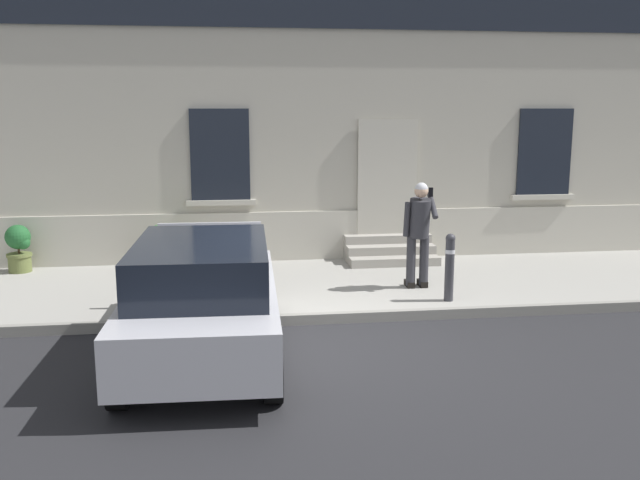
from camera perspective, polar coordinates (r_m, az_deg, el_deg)
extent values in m
plane|color=#232326|center=(9.22, 1.85, -8.58)|extent=(80.00, 80.00, 0.00)
cube|color=#99968E|center=(11.85, -0.39, -3.79)|extent=(24.00, 3.60, 0.15)
cube|color=gray|center=(10.08, 0.96, -6.42)|extent=(24.00, 0.12, 0.15)
cube|color=#B2AD9E|center=(13.97, -1.75, 13.63)|extent=(24.00, 1.40, 7.50)
cube|color=#BCB7A8|center=(13.47, -1.36, 0.06)|extent=(24.00, 0.08, 1.10)
cube|color=#1E472D|center=(13.57, 5.52, 4.92)|extent=(1.00, 0.08, 2.10)
cube|color=#BCB7A8|center=(13.55, 5.55, 5.12)|extent=(1.16, 0.06, 2.24)
cube|color=black|center=(13.17, -8.22, 6.95)|extent=(1.10, 0.06, 1.70)
cube|color=#BCB7A8|center=(13.23, -8.12, 3.05)|extent=(1.30, 0.12, 0.10)
cube|color=black|center=(14.60, 17.98, 6.90)|extent=(1.10, 0.06, 1.70)
cube|color=#BCB7A8|center=(14.65, 17.83, 3.38)|extent=(1.30, 0.12, 0.10)
cube|color=#9E998E|center=(13.06, 6.17, -1.77)|extent=(1.70, 0.32, 0.16)
cube|color=#9E998E|center=(13.35, 5.86, -1.14)|extent=(1.70, 0.32, 0.32)
cube|color=#9E998E|center=(13.64, 5.55, -0.54)|extent=(1.70, 0.32, 0.48)
cube|color=#B7B7BF|center=(8.67, -9.53, -5.68)|extent=(1.88, 4.05, 0.64)
cube|color=black|center=(8.38, -9.72, -2.03)|extent=(1.62, 2.45, 0.56)
cube|color=black|center=(10.67, -8.83, -3.76)|extent=(1.66, 0.15, 0.20)
cube|color=yellow|center=(10.63, -8.86, -2.82)|extent=(0.52, 0.04, 0.12)
cube|color=#B21414|center=(10.63, -12.97, -1.52)|extent=(0.16, 0.05, 0.18)
cube|color=#B21414|center=(10.55, -4.80, -1.38)|extent=(0.16, 0.05, 0.18)
cube|color=#B7B7BF|center=(10.25, -9.02, -0.23)|extent=(1.49, 0.11, 0.60)
cylinder|color=black|center=(7.56, -16.26, -11.05)|extent=(0.22, 0.61, 0.60)
cylinder|color=black|center=(7.43, -3.89, -11.00)|extent=(0.22, 0.61, 0.60)
cylinder|color=black|center=(10.18, -13.48, -5.23)|extent=(0.22, 0.61, 0.60)
cylinder|color=black|center=(10.09, -4.46, -5.10)|extent=(0.22, 0.61, 0.60)
cylinder|color=#333338|center=(10.75, 10.59, -2.47)|extent=(0.14, 0.14, 0.95)
sphere|color=#333338|center=(10.65, 10.68, 0.12)|extent=(0.15, 0.15, 0.15)
cylinder|color=silver|center=(10.68, 10.65, -0.93)|extent=(0.15, 0.15, 0.06)
cylinder|color=#333338|center=(10.22, -6.66, -3.05)|extent=(0.14, 0.14, 0.95)
sphere|color=#333338|center=(10.11, -6.72, -0.33)|extent=(0.15, 0.15, 0.15)
cylinder|color=silver|center=(10.15, -6.69, -1.43)|extent=(0.15, 0.15, 0.06)
cylinder|color=#2D2D33|center=(11.43, 7.49, -1.71)|extent=(0.15, 0.15, 0.82)
cube|color=black|center=(11.58, 7.36, -3.58)|extent=(0.12, 0.28, 0.10)
cylinder|color=#2D2D33|center=(11.49, 8.55, -1.68)|extent=(0.15, 0.15, 0.82)
cube|color=black|center=(11.64, 8.41, -3.54)|extent=(0.12, 0.28, 0.10)
cylinder|color=#2D2D33|center=(11.28, 8.18, 1.81)|extent=(0.34, 0.43, 0.66)
sphere|color=tan|center=(11.16, 8.33, 4.01)|extent=(0.22, 0.22, 0.22)
sphere|color=silver|center=(11.16, 8.34, 4.17)|extent=(0.21, 0.21, 0.21)
cylinder|color=#2D2D33|center=(11.19, 7.14, 1.70)|extent=(0.09, 0.17, 0.57)
cylinder|color=#2D2D33|center=(11.27, 9.24, 2.84)|extent=(0.09, 0.42, 0.41)
cube|color=black|center=(11.19, 9.10, 3.90)|extent=(0.07, 0.02, 0.15)
cylinder|color=#606B38|center=(13.62, -23.45, -1.71)|extent=(0.40, 0.40, 0.34)
cylinder|color=#606B38|center=(13.59, -23.50, -1.13)|extent=(0.44, 0.44, 0.05)
cylinder|color=#47331E|center=(13.56, -23.54, -0.51)|extent=(0.04, 0.04, 0.24)
sphere|color=#1E5628|center=(13.53, -23.60, 0.24)|extent=(0.44, 0.44, 0.44)
sphere|color=#1E5628|center=(13.47, -23.22, -0.21)|extent=(0.24, 0.24, 0.24)
cylinder|color=#B25B38|center=(12.86, -12.89, -1.77)|extent=(0.40, 0.40, 0.34)
cylinder|color=#B25B38|center=(12.84, -12.91, -1.16)|extent=(0.44, 0.44, 0.05)
cylinder|color=#47331E|center=(12.81, -12.94, -0.50)|extent=(0.04, 0.04, 0.24)
sphere|color=#387F33|center=(12.77, -12.98, 0.29)|extent=(0.44, 0.44, 0.44)
sphere|color=#387F33|center=(12.73, -12.53, -0.18)|extent=(0.24, 0.24, 0.24)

